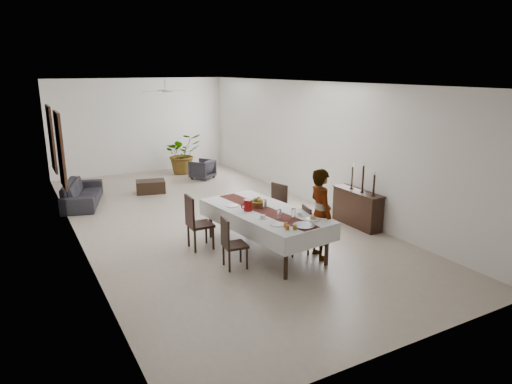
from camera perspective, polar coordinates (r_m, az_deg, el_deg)
The scene contains 88 objects.
floor at distance 11.03m, azimuth -5.65°, elevation -3.43°, with size 6.00×12.00×0.00m, color #B0A18C.
ceiling at distance 10.46m, azimuth -6.12°, elevation 13.42°, with size 6.00×12.00×0.02m, color white.
wall_back at distance 16.27m, azimuth -14.31°, elevation 8.00°, with size 6.00×0.02×3.20m, color white.
wall_front at distance 5.78m, azimuth 18.34°, elevation -4.89°, with size 6.00×0.02×3.20m, color white.
wall_left at distance 9.88m, azimuth -22.10°, elevation 2.93°, with size 0.02×12.00×3.20m, color white.
wall_right at distance 12.10m, azimuth 7.36°, elevation 6.00°, with size 0.02×12.00×3.20m, color white.
dining_table_top at distance 8.91m, azimuth 1.04°, elevation -2.52°, with size 1.10×2.64×0.05m, color black.
table_leg_fl at distance 7.86m, azimuth 3.76°, elevation -8.27°, with size 0.08×0.08×0.77m, color black.
table_leg_fr at distance 8.47m, azimuth 8.84°, elevation -6.65°, with size 0.08×0.08×0.77m, color black.
table_leg_bl at distance 9.78m, azimuth -5.69°, elevation -3.51°, with size 0.08×0.08×0.77m, color black.
table_leg_br at distance 10.28m, azimuth -1.03°, elevation -2.51°, with size 0.08×0.08×0.77m, color black.
tablecloth_top at distance 8.90m, azimuth 1.05°, elevation -2.32°, with size 1.30×2.84×0.01m, color silver.
tablecloth_drape_left at distance 8.60m, azimuth -2.39°, elevation -4.09°, with size 0.01×2.84×0.33m, color silver.
tablecloth_drape_right at distance 9.34m, azimuth 4.19°, elevation -2.54°, with size 0.01×2.84×0.33m, color white.
tablecloth_drape_near at distance 7.94m, azimuth 7.24°, elevation -5.88°, with size 1.30×0.01×0.33m, color silver.
tablecloth_drape_far at distance 10.06m, azimuth -3.82°, elevation -1.22°, with size 1.30×0.01×0.33m, color white.
table_runner at distance 8.90m, azimuth 1.05°, elevation -2.26°, with size 0.38×2.75×0.00m, color #592119.
red_pitcher at distance 8.84m, azimuth -1.02°, elevation -1.65°, with size 0.16×0.16×0.22m, color maroon.
pitcher_handle at distance 8.79m, azimuth -1.52°, elevation -1.76°, with size 0.13×0.13×0.02m, color #960C0A.
wine_glass_near at distance 8.42m, azimuth 4.70°, elevation -2.68°, with size 0.08×0.08×0.19m, color white.
wine_glass_mid at distance 8.36m, azimuth 2.95°, elevation -2.80°, with size 0.08×0.08×0.19m, color white.
wine_glass_far at distance 8.95m, azimuth 1.12°, elevation -1.56°, with size 0.08×0.08×0.19m, color white.
teacup_right at distance 8.61m, azimuth 5.46°, elevation -2.73°, with size 0.10×0.10×0.07m, color silver.
saucer_right at distance 8.61m, azimuth 5.45°, elevation -2.90°, with size 0.16×0.16×0.01m, color white.
teacup_left at distance 8.41m, azimuth 0.84°, elevation -3.10°, with size 0.10×0.10×0.07m, color silver.
saucer_left at distance 8.42m, azimuth 0.83°, elevation -3.27°, with size 0.16×0.16×0.01m, color white.
plate_near_right at distance 8.40m, azimuth 7.11°, elevation -3.41°, with size 0.26×0.26×0.02m, color white.
bread_near_right at distance 8.40m, azimuth 7.12°, elevation -3.21°, with size 0.10×0.10×0.10m, color tan.
plate_near_left at distance 8.09m, azimuth 2.71°, elevation -4.05°, with size 0.26×0.26×0.02m, color white.
plate_far_left at distance 9.18m, azimuth -2.99°, elevation -1.70°, with size 0.26×0.26×0.02m, color silver.
serving_tray at distance 8.06m, azimuth 6.02°, elevation -4.18°, with size 0.40×0.40×0.02m, color #46464B.
jam_jar_a at distance 7.87m, azimuth 4.87°, elevation -4.39°, with size 0.07×0.07×0.08m, color brown.
jam_jar_b at distance 7.85m, azimuth 3.95°, elevation -4.43°, with size 0.07×0.07×0.08m, color #895214.
jam_jar_c at distance 7.96m, azimuth 3.74°, elevation -4.14°, with size 0.07×0.07×0.08m, color #985116.
fruit_basket at distance 9.13m, azimuth 0.28°, elevation -1.47°, with size 0.33×0.33×0.11m, color brown.
fruit_red at distance 9.14m, azimuth 0.37°, elevation -0.91°, with size 0.10×0.10×0.10m, color maroon.
fruit_green at distance 9.10m, azimuth -0.06°, elevation -0.97°, with size 0.09×0.09×0.09m, color olive.
fruit_yellow at distance 9.06m, azimuth 0.49°, elevation -1.05°, with size 0.09×0.09×0.09m, color gold.
chair_right_near_seat at distance 8.92m, azimuth 5.21°, elevation -5.16°, with size 0.40×0.40×0.05m, color black.
chair_right_near_leg_fl at distance 8.93m, azimuth 6.55°, elevation -6.70°, with size 0.04×0.04×0.39m, color black.
chair_right_near_leg_fr at distance 9.20m, azimuth 5.72°, elevation -6.00°, with size 0.04×0.04×0.39m, color black.
chair_right_near_leg_bl at distance 8.81m, azimuth 4.61°, elevation -6.96°, with size 0.04×0.04×0.39m, color black.
chair_right_near_leg_br at distance 9.08m, azimuth 3.83°, elevation -6.24°, with size 0.04×0.04×0.39m, color black.
chair_right_near_back at distance 8.90m, azimuth 6.32°, elevation -3.40°, with size 0.40×0.04×0.50m, color black.
chair_right_far_seat at distance 10.02m, azimuth 2.13°, elevation -2.47°, with size 0.45×0.45×0.05m, color black.
chair_right_far_leg_fl at distance 10.12m, azimuth 3.58°, elevation -3.80°, with size 0.04×0.04×0.44m, color black.
chair_right_far_leg_fr at distance 10.35m, azimuth 2.04°, elevation -3.34°, with size 0.04×0.04×0.44m, color black.
chair_right_far_leg_bl at distance 9.86m, azimuth 2.18°, elevation -4.30°, with size 0.04×0.04×0.44m, color black.
chair_right_far_leg_br at distance 10.09m, azimuth 0.64°, elevation -3.81°, with size 0.04×0.04×0.44m, color black.
chair_right_far_back at distance 10.08m, azimuth 2.92°, elevation -0.55°, with size 0.45×0.04×0.57m, color black.
chair_left_near_seat at distance 8.29m, azimuth -2.64°, elevation -6.66°, with size 0.41×0.41×0.05m, color black.
chair_left_near_leg_fl at distance 8.47m, azimuth -4.08°, elevation -7.84°, with size 0.04×0.04×0.40m, color black.
chair_left_near_leg_fr at distance 8.18m, azimuth -3.33°, elevation -8.69°, with size 0.04×0.04×0.40m, color black.
chair_left_near_leg_bl at distance 8.57m, azimuth -1.95°, elevation -7.52°, with size 0.04×0.04×0.40m, color black.
chair_left_near_leg_br at distance 8.29m, azimuth -1.13°, elevation -8.34°, with size 0.04×0.04×0.40m, color black.
chair_left_near_back at distance 8.13m, azimuth -3.90°, elevation -5.03°, with size 0.41×0.04×0.52m, color black.
chair_left_far_seat at distance 9.19m, azimuth -6.97°, elevation -4.09°, with size 0.47×0.47×0.05m, color black.
chair_left_far_leg_fl at distance 9.39m, azimuth -8.44°, elevation -5.40°, with size 0.05×0.05×0.46m, color black.
chair_left_far_leg_fr at distance 9.05m, azimuth -7.63°, elevation -6.17°, with size 0.05×0.05×0.46m, color black.
chair_left_far_leg_bl at distance 9.51m, azimuth -6.25°, elevation -5.05°, with size 0.05×0.05×0.46m, color black.
chair_left_far_leg_br at distance 9.18m, azimuth -5.37°, elevation -5.80°, with size 0.05×0.05×0.46m, color black.
chair_left_far_back at distance 9.03m, azimuth -8.30°, elevation -2.36°, with size 0.47×0.04×0.60m, color black.
woman at distance 8.67m, azimuth 8.07°, elevation -2.71°, with size 0.63×0.41×1.73m, color #999BA1.
sideboard_body at distance 10.71m, azimuth 12.51°, elevation -2.05°, with size 0.36×1.33×0.80m, color black.
sideboard_top at distance 10.60m, azimuth 12.64°, elevation 0.08°, with size 0.39×1.38×0.03m, color black.
candlestick_near_base at distance 10.25m, azimuth 14.44°, elevation -0.40°, with size 0.09×0.09×0.03m, color black.
candlestick_near_shaft at distance 10.19m, azimuth 14.53°, elevation 0.88°, with size 0.04×0.04×0.44m, color black.
candlestick_near_candle at distance 10.13m, azimuth 14.62°, elevation 2.29°, with size 0.03×0.03×0.07m, color beige.
candlestick_mid_base at distance 10.50m, azimuth 13.13°, elevation 0.06°, with size 0.09×0.09×0.03m, color black.
candlestick_mid_shaft at distance 10.43m, azimuth 13.22°, elevation 1.66°, with size 0.04×0.04×0.58m, color black.
candlestick_mid_candle at distance 10.36m, azimuth 13.33°, elevation 3.40°, with size 0.03×0.03×0.07m, color beige.
candlestick_far_base at distance 10.76m, azimuth 11.87°, elevation 0.49°, with size 0.09×0.09×0.03m, color black.
candlestick_far_shaft at distance 10.69m, azimuth 11.95°, elevation 1.82°, with size 0.04×0.04×0.49m, color black.
candlestick_far_candle at distance 10.64m, azimuth 12.03°, elevation 3.29°, with size 0.03×0.03×0.07m, color beige.
sofa at distance 12.97m, azimuth -20.88°, elevation -0.11°, with size 2.10×0.82×0.61m, color #28252A.
armchair at distance 15.06m, azimuth -6.73°, elevation 2.84°, with size 0.67×0.69×0.63m, color #2D2A30.
coffee_table at distance 13.62m, azimuth -13.03°, elevation 0.66°, with size 0.82×0.54×0.36m, color black.
potted_plant at distance 15.91m, azimuth -9.15°, elevation 4.81°, with size 1.25×1.08×1.38m, color #315E25.
mirror_frame_near at distance 12.04m, azimuth -23.27°, elevation 4.84°, with size 0.06×1.05×1.85m, color black.
mirror_glass_near at distance 12.04m, azimuth -23.10°, elevation 4.86°, with size 0.01×0.90×1.70m, color silver.
mirror_frame_far at distance 14.11m, azimuth -24.21°, elevation 6.09°, with size 0.06×1.05×1.85m, color black.
mirror_glass_far at distance 14.11m, azimuth -24.07°, elevation 6.11°, with size 0.01×0.90×1.70m, color silver.
fan_rod at distance 13.28m, azimuth -11.30°, elevation 13.15°, with size 0.04×0.04×0.20m, color silver.
fan_hub at distance 13.29m, azimuth -11.25°, elevation 12.29°, with size 0.16×0.16×0.08m, color silver.
fan_blade_n at distance 13.62m, azimuth -11.72°, elevation 12.33°, with size 0.10×0.55×0.01m, color silver.
fan_blade_s at distance 12.96m, azimuth -10.76°, elevation 12.24°, with size 0.10×0.55×0.01m, color silver.
fan_blade_e at distance 13.40m, azimuth -9.80°, elevation 12.38°, with size 0.55×0.10×0.01m, color white.
fan_blade_w at distance 13.19m, azimuth -12.73°, elevation 12.19°, with size 0.55×0.10×0.01m, color silver.
Camera 1 is at (-4.07, -9.63, 3.51)m, focal length 32.00 mm.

